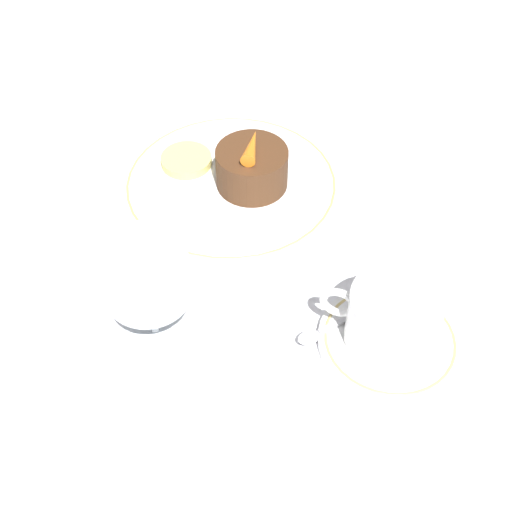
% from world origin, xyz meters
% --- Properties ---
extents(ground_plane, '(3.00, 3.00, 0.00)m').
position_xyz_m(ground_plane, '(0.00, 0.00, 0.00)').
color(ground_plane, white).
extents(dinner_plate, '(0.25, 0.25, 0.01)m').
position_xyz_m(dinner_plate, '(-0.00, -0.01, 0.01)').
color(dinner_plate, white).
rests_on(dinner_plate, ground_plane).
extents(saucer, '(0.13, 0.13, 0.01)m').
position_xyz_m(saucer, '(-0.21, 0.14, 0.01)').
color(saucer, white).
rests_on(saucer, ground_plane).
extents(coffee_cup, '(0.11, 0.08, 0.06)m').
position_xyz_m(coffee_cup, '(-0.21, 0.14, 0.04)').
color(coffee_cup, white).
rests_on(coffee_cup, saucer).
extents(spoon, '(0.09, 0.10, 0.00)m').
position_xyz_m(spoon, '(-0.16, 0.13, 0.01)').
color(spoon, silver).
rests_on(spoon, saucer).
extents(wine_glass, '(0.08, 0.08, 0.11)m').
position_xyz_m(wine_glass, '(0.00, 0.19, 0.08)').
color(wine_glass, silver).
rests_on(wine_glass, ground_plane).
extents(fork, '(0.02, 0.20, 0.01)m').
position_xyz_m(fork, '(0.17, 0.03, 0.00)').
color(fork, silver).
rests_on(fork, ground_plane).
extents(dessert_cake, '(0.08, 0.08, 0.04)m').
position_xyz_m(dessert_cake, '(-0.02, -0.02, 0.04)').
color(dessert_cake, '#4C2D19').
rests_on(dessert_cake, dinner_plate).
extents(carrot_garnish, '(0.02, 0.05, 0.02)m').
position_xyz_m(carrot_garnish, '(-0.02, -0.02, 0.07)').
color(carrot_garnish, orange).
rests_on(carrot_garnish, dessert_cake).
extents(pineapple_slice, '(0.06, 0.06, 0.01)m').
position_xyz_m(pineapple_slice, '(0.06, -0.03, 0.02)').
color(pineapple_slice, '#EFE075').
rests_on(pineapple_slice, dinner_plate).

